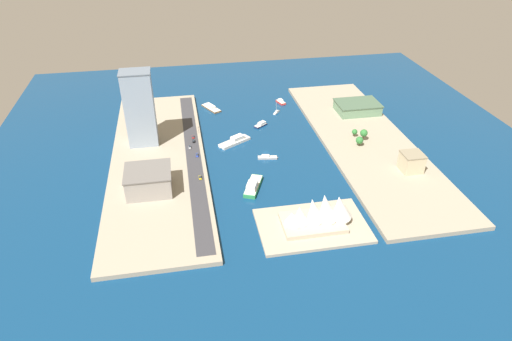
{
  "coord_description": "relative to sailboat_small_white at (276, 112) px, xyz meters",
  "views": [
    {
      "loc": [
        63.48,
        303.68,
        176.74
      ],
      "look_at": [
        13.89,
        34.04,
        5.32
      ],
      "focal_mm": 31.64,
      "sensor_mm": 36.0,
      "label": 1
    }
  ],
  "objects": [
    {
      "name": "yacht_sleek_gray",
      "position": [
        25.06,
        79.92,
        0.18
      ],
      "size": [
        16.21,
        6.31,
        3.18
      ],
      "color": "#999EA3",
      "rests_on": "ground_plane"
    },
    {
      "name": "tugboat_red",
      "position": [
        -9.35,
        -21.65,
        0.46
      ],
      "size": [
        8.33,
        13.12,
        3.88
      ],
      "color": "red",
      "rests_on": "ground_plane"
    },
    {
      "name": "ground_plane",
      "position": [
        24.42,
        69.83,
        -0.96
      ],
      "size": [
        440.0,
        440.0,
        0.0
      ],
      "primitive_type": "plane",
      "color": "navy"
    },
    {
      "name": "ferry_green_doubledeck",
      "position": [
        43.2,
        118.75,
        1.48
      ],
      "size": [
        17.75,
        28.54,
        7.02
      ],
      "color": "#2D8C4C",
      "rests_on": "ground_plane"
    },
    {
      "name": "hatchback_blue",
      "position": [
        78.26,
        71.55,
        3.06
      ],
      "size": [
        1.87,
        5.15,
        1.56
      ],
      "color": "black",
      "rests_on": "road_strip"
    },
    {
      "name": "peninsula_point",
      "position": [
        14.66,
        166.48,
        0.04
      ],
      "size": [
        66.99,
        43.93,
        2.0
      ],
      "primitive_type": "cube",
      "color": "#A89E89",
      "rests_on": "ground_plane"
    },
    {
      "name": "barge_flat_brown",
      "position": [
        58.78,
        -20.98,
        0.34
      ],
      "size": [
        17.51,
        24.41,
        3.45
      ],
      "color": "brown",
      "rests_on": "ground_plane"
    },
    {
      "name": "terminal_long_green",
      "position": [
        -71.87,
        17.03,
        6.8
      ],
      "size": [
        38.61,
        27.85,
        9.26
      ],
      "color": "slate",
      "rests_on": "quay_west"
    },
    {
      "name": "quay_east",
      "position": [
        107.77,
        69.83,
        0.59
      ],
      "size": [
        70.0,
        240.0,
        3.1
      ],
      "primitive_type": "cube",
      "color": "#9E937F",
      "rests_on": "ground_plane"
    },
    {
      "name": "pickup_red",
      "position": [
        79.39,
        41.08,
        3.03
      ],
      "size": [
        2.08,
        4.26,
        1.49
      ],
      "color": "black",
      "rests_on": "road_strip"
    },
    {
      "name": "sedan_silver",
      "position": [
        83.15,
        58.16,
        3.08
      ],
      "size": [
        1.98,
        4.83,
        1.59
      ],
      "color": "black",
      "rests_on": "road_strip"
    },
    {
      "name": "sailboat_small_white",
      "position": [
        0.0,
        0.0,
        0.0
      ],
      "size": [
        7.41,
        8.82,
        11.09
      ],
      "color": "white",
      "rests_on": "ground_plane"
    },
    {
      "name": "patrol_launch_navy",
      "position": [
        19.09,
        23.42,
        0.4
      ],
      "size": [
        12.94,
        11.34,
        3.43
      ],
      "color": "#1E284C",
      "rests_on": "ground_plane"
    },
    {
      "name": "opera_landmark",
      "position": [
        11.31,
        166.48,
        9.63
      ],
      "size": [
        43.8,
        25.02,
        22.47
      ],
      "color": "#BCAD93",
      "rests_on": "peninsula_point"
    },
    {
      "name": "quay_west",
      "position": [
        -58.92,
        69.83,
        0.59
      ],
      "size": [
        70.0,
        240.0,
        3.1
      ],
      "primitive_type": "cube",
      "color": "#9E937F",
      "rests_on": "ground_plane"
    },
    {
      "name": "traffic_light_waterfront",
      "position": [
        74.37,
        34.01,
        6.48
      ],
      "size": [
        0.36,
        0.36,
        6.5
      ],
      "color": "black",
      "rests_on": "quay_east"
    },
    {
      "name": "office_block_beige",
      "position": [
        -72.64,
        120.22,
        9.11
      ],
      "size": [
        15.07,
        14.61,
        13.87
      ],
      "color": "#C6B793",
      "rests_on": "quay_west"
    },
    {
      "name": "road_strip",
      "position": [
        81.16,
        69.83,
        2.22
      ],
      "size": [
        11.06,
        228.0,
        0.15
      ],
      "primitive_type": "cube",
      "color": "#38383D",
      "rests_on": "quay_east"
    },
    {
      "name": "park_tree_cluster",
      "position": [
        -52.87,
        72.54,
        7.81
      ],
      "size": [
        12.7,
        20.86,
        9.74
      ],
      "color": "brown",
      "rests_on": "quay_west"
    },
    {
      "name": "carpark_squat_concrete",
      "position": [
        113.12,
        111.83,
        9.93
      ],
      "size": [
        30.8,
        28.64,
        15.51
      ],
      "color": "gray",
      "rests_on": "quay_east"
    },
    {
      "name": "taxi_yellow_cab",
      "position": [
        78.41,
        103.7,
        3.08
      ],
      "size": [
        1.85,
        5.06,
        1.63
      ],
      "color": "black",
      "rests_on": "road_strip"
    },
    {
      "name": "ferry_white_commuter",
      "position": [
        45.85,
        50.4,
        0.95
      ],
      "size": [
        27.92,
        21.37,
        5.53
      ],
      "color": "silver",
      "rests_on": "ground_plane"
    },
    {
      "name": "suv_black",
      "position": [
        79.36,
        48.5,
        3.06
      ],
      "size": [
        2.07,
        4.65,
        1.54
      ],
      "color": "black",
      "rests_on": "road_strip"
    },
    {
      "name": "tower_tall_glass",
      "position": [
        118.39,
        42.27,
        32.08
      ],
      "size": [
        23.28,
        17.72,
        59.82
      ],
      "color": "#8C9EB2",
      "rests_on": "quay_east"
    }
  ]
}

